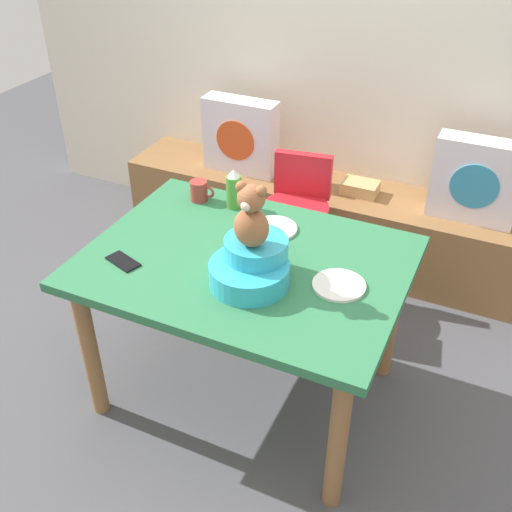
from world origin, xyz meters
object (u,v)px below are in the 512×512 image
at_px(ketchup_bottle, 234,189).
at_px(cell_phone, 123,261).
at_px(dinner_plate_near, 274,228).
at_px(book_stack, 360,188).
at_px(pillow_floral_left, 241,136).
at_px(dining_table, 246,279).
at_px(dinner_plate_far, 339,285).
at_px(highchair, 297,211).
at_px(infant_seat_teal, 252,265).
at_px(pillow_floral_right, 476,181).
at_px(coffee_mug, 199,191).
at_px(teddy_bear, 251,217).

height_order(ketchup_bottle, cell_phone, ketchup_bottle).
bearing_deg(dinner_plate_near, book_stack, 83.37).
height_order(pillow_floral_left, cell_phone, pillow_floral_left).
bearing_deg(book_stack, pillow_floral_left, -178.37).
bearing_deg(dinner_plate_near, dining_table, -93.58).
bearing_deg(ketchup_bottle, book_stack, 67.79).
xyz_separation_m(pillow_floral_left, ketchup_bottle, (0.38, -0.85, 0.15)).
distance_m(ketchup_bottle, dinner_plate_far, 0.73).
xyz_separation_m(highchair, cell_phone, (-0.34, -1.01, 0.22)).
xyz_separation_m(highchair, infant_seat_teal, (0.17, -0.90, 0.29)).
relative_size(book_stack, dining_table, 0.16).
height_order(dining_table, infant_seat_teal, infant_seat_teal).
relative_size(highchair, infant_seat_teal, 2.39).
bearing_deg(infant_seat_teal, dinner_plate_far, 18.37).
height_order(dinner_plate_far, cell_phone, dinner_plate_far).
bearing_deg(ketchup_bottle, highchair, 71.81).
bearing_deg(pillow_floral_right, ketchup_bottle, -138.42).
height_order(infant_seat_teal, dinner_plate_far, infant_seat_teal).
bearing_deg(dinner_plate_far, infant_seat_teal, -161.63).
distance_m(ketchup_bottle, cell_phone, 0.62).
relative_size(pillow_floral_right, ketchup_bottle, 2.38).
bearing_deg(dining_table, dinner_plate_far, -2.49).
bearing_deg(ketchup_bottle, dinner_plate_far, -30.80).
relative_size(coffee_mug, dinner_plate_near, 0.60).
bearing_deg(dining_table, infant_seat_teal, -55.14).
height_order(book_stack, infant_seat_teal, infant_seat_teal).
distance_m(dinner_plate_near, dinner_plate_far, 0.46).
bearing_deg(pillow_floral_right, dining_table, -121.29).
bearing_deg(dinner_plate_far, dinner_plate_near, 145.18).
bearing_deg(teddy_bear, highchair, 100.53).
distance_m(pillow_floral_right, dining_table, 1.40).
distance_m(highchair, teddy_bear, 1.04).
height_order(dining_table, coffee_mug, coffee_mug).
xyz_separation_m(ketchup_bottle, coffee_mug, (-0.17, -0.01, -0.04)).
relative_size(dining_table, coffee_mug, 10.53).
bearing_deg(dining_table, ketchup_bottle, 122.65).
relative_size(teddy_bear, cell_phone, 1.74).
xyz_separation_m(dining_table, dinner_plate_far, (0.39, -0.02, 0.11)).
relative_size(highchair, coffee_mug, 6.58).
relative_size(dining_table, teddy_bear, 5.05).
height_order(pillow_floral_left, infant_seat_teal, same).
bearing_deg(book_stack, infant_seat_teal, -91.92).
relative_size(infant_seat_teal, cell_phone, 2.29).
relative_size(teddy_bear, dinner_plate_far, 1.25).
xyz_separation_m(book_stack, dinner_plate_far, (0.27, -1.24, 0.25)).
relative_size(pillow_floral_left, teddy_bear, 1.76).
height_order(coffee_mug, cell_phone, coffee_mug).
height_order(book_stack, ketchup_bottle, ketchup_bottle).
distance_m(dining_table, dinner_plate_near, 0.27).
distance_m(teddy_bear, coffee_mug, 0.70).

